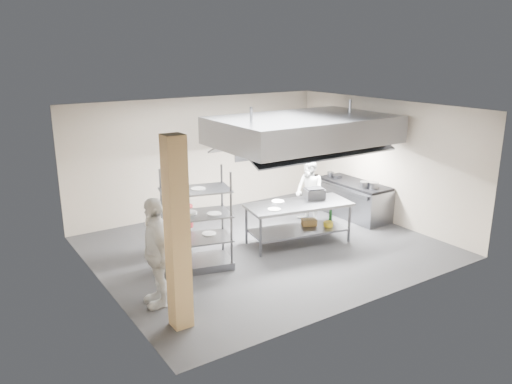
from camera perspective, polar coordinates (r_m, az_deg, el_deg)
floor at (r=10.92m, az=1.07°, el=-6.30°), size 7.00×7.00×0.00m
ceiling at (r=10.17m, az=1.16°, el=9.55°), size 7.00×7.00×0.00m
wall_back at (r=12.96m, az=-6.46°, el=4.13°), size 7.00×0.00×7.00m
wall_left at (r=9.00m, az=-17.56°, el=-1.83°), size 0.00×6.00×6.00m
wall_right at (r=12.71m, az=14.25°, el=3.50°), size 0.00×6.00×6.00m
column at (r=7.49m, az=-8.98°, el=-4.85°), size 0.30×0.30×3.00m
exhaust_hood at (r=11.34m, az=5.44°, el=7.09°), size 4.00×2.50×0.60m
hood_strip_a at (r=10.86m, az=1.67°, el=5.04°), size 1.60×0.12×0.04m
hood_strip_b at (r=11.97m, az=8.78°, el=5.89°), size 1.60×0.12×0.04m
wall_shelf at (r=13.72m, az=0.57°, el=4.89°), size 1.50×0.28×0.04m
island at (r=11.03m, az=4.83°, el=-3.58°), size 2.43×1.37×0.91m
island_worktop at (r=10.90m, az=4.88°, el=-1.47°), size 2.43×1.37×0.06m
island_undershelf at (r=11.09m, az=4.81°, el=-4.33°), size 2.24×1.24×0.04m
pass_rack at (r=9.66m, az=-6.83°, el=-3.21°), size 1.46×1.07×1.96m
cooking_range at (r=13.01m, az=11.06°, el=-0.93°), size 0.80×2.00×0.84m
range_top at (r=12.89m, az=11.16°, el=0.99°), size 0.78×1.96×0.06m
chef_head at (r=10.54m, az=-8.66°, el=-2.58°), size 0.57×0.69×1.63m
chef_line at (r=12.25m, az=6.10°, el=0.08°), size 0.63×0.80×1.60m
chef_plating at (r=8.42m, az=-11.38°, el=-6.73°), size 0.63×1.16×1.87m
griddle at (r=11.30m, az=6.66°, el=-0.17°), size 0.51×0.45×0.21m
wicker_basket at (r=11.32m, az=6.09°, el=-3.45°), size 0.39×0.34×0.14m
stockpot at (r=12.39m, az=12.29°, el=0.82°), size 0.23×0.23×0.16m
plate_stack at (r=9.79m, az=-6.76°, el=-5.17°), size 0.28×0.28×0.05m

